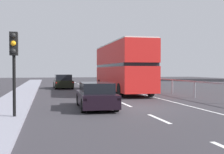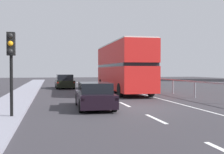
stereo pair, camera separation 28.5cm
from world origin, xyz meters
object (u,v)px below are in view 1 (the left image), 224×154
(traffic_signal_pole, at_px, (14,53))
(sedan_car_ahead, at_px, (63,82))
(double_decker_bus_red, at_px, (122,66))
(hatchback_car_near, at_px, (96,96))

(traffic_signal_pole, relative_size, sedan_car_ahead, 0.78)
(double_decker_bus_red, height_order, sedan_car_ahead, double_decker_bus_red)
(hatchback_car_near, relative_size, sedan_car_ahead, 0.99)
(double_decker_bus_red, xyz_separation_m, hatchback_car_near, (-3.87, -9.19, -1.61))
(double_decker_bus_red, xyz_separation_m, traffic_signal_pole, (-7.54, -11.70, 0.34))
(traffic_signal_pole, xyz_separation_m, sedan_car_ahead, (2.94, 18.38, -1.89))
(traffic_signal_pole, bearing_deg, double_decker_bus_red, 57.20)
(hatchback_car_near, bearing_deg, traffic_signal_pole, -143.64)
(double_decker_bus_red, distance_m, sedan_car_ahead, 8.26)
(double_decker_bus_red, relative_size, hatchback_car_near, 2.69)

